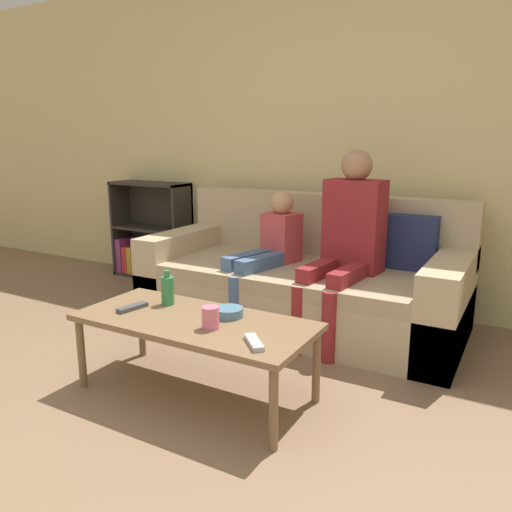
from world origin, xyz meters
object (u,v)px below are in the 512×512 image
person_child (266,251)px  coffee_table (194,326)px  bookshelf (153,242)px  snack_bowl (229,312)px  tv_remote_0 (132,307)px  couch (304,283)px  person_adult (348,234)px  bottle (168,290)px  cup_near (210,318)px  tv_remote_1 (254,342)px

person_child → coffee_table: bearing=-66.9°
bookshelf → snack_bowl: bookshelf is taller
bookshelf → tv_remote_0: (1.34, -1.70, 0.09)m
tv_remote_0 → couch: bearing=82.7°
person_adult → bottle: bearing=-116.5°
couch → cup_near: 1.31m
person_adult → person_child: (-0.56, -0.06, -0.16)m
bookshelf → coffee_table: (1.70, -1.66, 0.04)m
bookshelf → person_adult: (2.09, -0.53, 0.36)m
tv_remote_1 → bottle: size_ratio=0.83×
tv_remote_0 → person_child: bearing=90.8°
tv_remote_0 → tv_remote_1: size_ratio=1.13×
cup_near → bottle: (-0.40, 0.18, 0.03)m
couch → snack_bowl: (0.09, -1.11, 0.14)m
person_child → bottle: person_child is taller
couch → person_child: bearing=-144.1°
bookshelf → coffee_table: 2.38m
cup_near → bottle: 0.44m
couch → bookshelf: bookshelf is taller
snack_bowl → person_adult: bearing=76.0°
coffee_table → snack_bowl: (0.13, 0.11, 0.06)m
cup_near → tv_remote_0: (-0.51, 0.02, -0.04)m
tv_remote_1 → couch: bearing=61.1°
person_child → snack_bowl: person_child is taller
person_adult → tv_remote_0: bearing=-116.7°
couch → tv_remote_1: couch is taller
snack_bowl → cup_near: bearing=-85.9°
coffee_table → cup_near: (0.14, -0.07, 0.09)m
coffee_table → bottle: 0.30m
tv_remote_1 → cup_near: bearing=121.8°
couch → person_child: person_child is taller
couch → bottle: 1.17m
tv_remote_1 → snack_bowl: snack_bowl is taller
cup_near → bookshelf: bearing=137.0°
bookshelf → couch: bearing=-13.9°
person_adult → snack_bowl: person_adult is taller
person_child → snack_bowl: bearing=-58.4°
tv_remote_1 → bookshelf: bearing=95.6°
person_adult → cup_near: bearing=-95.7°
person_adult → bookshelf: bearing=171.6°
bookshelf → tv_remote_1: bookshelf is taller
person_child → tv_remote_0: person_child is taller
couch → person_adult: 0.53m
person_adult → tv_remote_0: person_adult is taller
tv_remote_1 → bottle: (-0.67, 0.25, 0.07)m
snack_bowl → tv_remote_0: bearing=-162.4°
cup_near → tv_remote_0: size_ratio=0.60×
person_child → tv_remote_1: (0.59, -1.20, -0.11)m
bookshelf → snack_bowl: bearing=-40.1°
person_child → bottle: 0.96m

